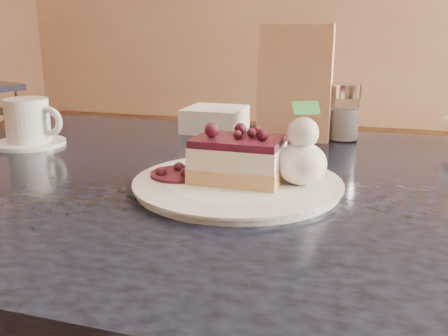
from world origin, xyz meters
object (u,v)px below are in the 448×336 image
(main_table, at_px, (246,228))
(coffee_set, at_px, (29,125))
(cheesecake_slice, at_px, (238,160))
(dessert_plate, at_px, (238,184))

(main_table, relative_size, coffee_set, 8.74)
(main_table, height_order, cheesecake_slice, cheesecake_slice)
(dessert_plate, bearing_deg, coffee_set, 162.19)
(dessert_plate, xyz_separation_m, cheesecake_slice, (0.00, -0.00, 0.04))
(cheesecake_slice, bearing_deg, dessert_plate, 162.38)
(cheesecake_slice, relative_size, coffee_set, 0.87)
(cheesecake_slice, xyz_separation_m, coffee_set, (-0.47, 0.15, -0.00))
(dessert_plate, height_order, coffee_set, coffee_set)
(cheesecake_slice, height_order, coffee_set, coffee_set)
(main_table, xyz_separation_m, coffee_set, (-0.47, 0.10, 0.13))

